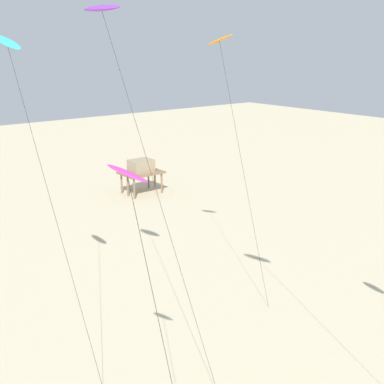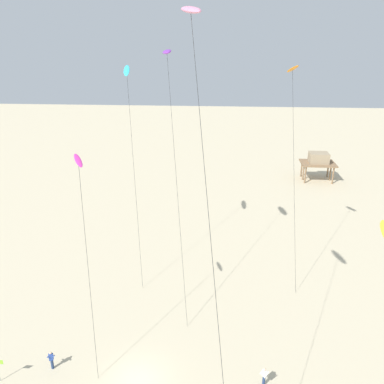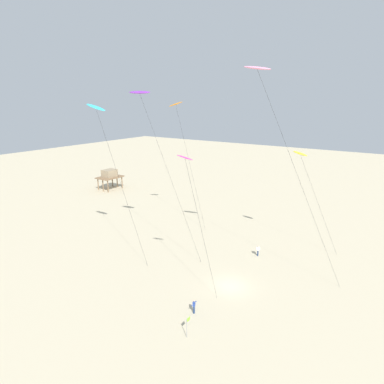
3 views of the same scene
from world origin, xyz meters
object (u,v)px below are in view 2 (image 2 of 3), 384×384
Objects in this scene: kite_cyan at (127,74)px; kite_purple at (167,54)px; kite_flyer_middle at (51,360)px; stilt_house at (318,160)px; kite_pink at (191,16)px; kite_flyer_nearest at (264,376)px; kite_magenta at (79,170)px; kite_orange at (293,74)px.

kite_purple is at bearing -36.71° from kite_cyan.
stilt_house is (30.93, 46.70, 2.98)m from kite_flyer_middle.
kite_flyer_middle is at bearing 173.40° from kite_pink.
kite_purple reaches higher than kite_flyer_middle.
kite_flyer_nearest is at bearing -1.50° from kite_flyer_middle.
kite_pink reaches higher than kite_flyer_nearest.
kite_magenta is 0.76× the size of kite_cyan.
kite_orange is at bearing 64.74° from kite_pink.
kite_flyer_middle is at bearing -119.83° from kite_purple.
kite_pink is 1.18× the size of kite_orange.
kite_purple is at bearing 65.07° from kite_magenta.
kite_purple is 1.41× the size of kite_magenta.
kite_flyer_nearest is at bearing -13.61° from kite_magenta.
kite_pink is 15.68m from kite_purple.
kite_pink is at bearing -115.26° from kite_orange.
kite_cyan is 13.28× the size of kite_flyer_middle.
stilt_house is at bearing 69.50° from kite_orange.
kite_pink is 20.62m from kite_cyan.
stilt_house reaches higher than kite_flyer_middle.
kite_orange is 26.83m from kite_flyer_nearest.
kite_flyer_middle is at bearing -134.48° from kite_magenta.
kite_cyan reaches higher than kite_magenta.
kite_orange is 13.39× the size of kite_flyer_nearest.
kite_pink is at bearing -170.96° from kite_flyer_nearest.
kite_flyer_nearest is at bearing -53.08° from kite_cyan.
kite_pink is at bearing -112.31° from stilt_house.
kite_cyan is (0.52, 14.34, 5.44)m from kite_magenta.
kite_pink is at bearing -6.60° from kite_flyer_middle.
kite_orange is 32.91m from kite_flyer_middle.
kite_cyan is at bearing 126.92° from kite_flyer_nearest.
kite_flyer_middle is at bearing -139.87° from kite_orange.
kite_flyer_nearest is 1.00× the size of kite_flyer_middle.
kite_magenta is 53.38m from stilt_house.
kite_magenta is 15.46m from kite_flyer_middle.
kite_flyer_nearest and kite_flyer_middle have the same top height.
stilt_house is (19.70, 48.00, -21.77)m from kite_pink.
kite_cyan is 3.63× the size of stilt_house.
kite_flyer_middle is (-2.86, -2.91, -14.91)m from kite_magenta.
kite_orange is at bearing -110.50° from stilt_house.
kite_cyan is 43.92m from stilt_house.
kite_orange is at bearing -2.35° from kite_cyan.
kite_cyan is 13.28× the size of kite_flyer_nearest.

